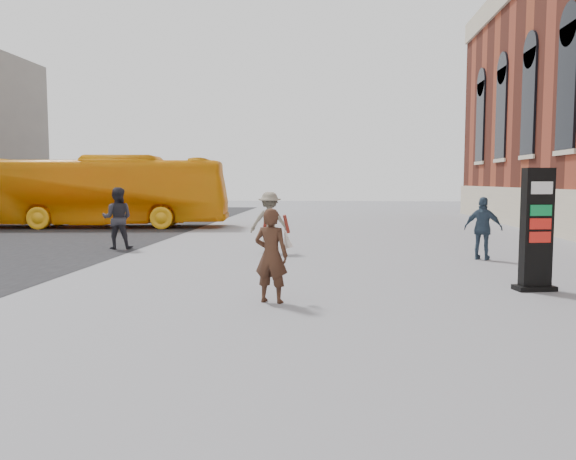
# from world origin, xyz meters

# --- Properties ---
(ground) EXTENTS (100.00, 100.00, 0.00)m
(ground) POSITION_xyz_m (0.00, 0.00, 0.00)
(ground) COLOR #9E9EA3
(info_pylon) EXTENTS (0.81, 0.51, 2.35)m
(info_pylon) POSITION_xyz_m (4.86, 1.53, 1.17)
(info_pylon) COLOR black
(info_pylon) RESTS_ON ground
(woman) EXTENTS (0.72, 0.68, 1.64)m
(woman) POSITION_xyz_m (-0.08, 0.08, 0.84)
(woman) COLOR #3F271A
(woman) RESTS_ON ground
(bus) EXTENTS (11.87, 3.95, 3.24)m
(bus) POSITION_xyz_m (-9.66, 15.35, 1.62)
(bus) COLOR #F6A20E
(bus) RESTS_ON road
(pedestrian_a) EXTENTS (1.04, 0.87, 1.91)m
(pedestrian_a) POSITION_xyz_m (-5.67, 7.36, 0.95)
(pedestrian_a) COLOR #2A292F
(pedestrian_a) RESTS_ON ground
(pedestrian_b) EXTENTS (1.16, 0.67, 1.79)m
(pedestrian_b) POSITION_xyz_m (-0.88, 6.91, 0.89)
(pedestrian_b) COLOR gray
(pedestrian_b) RESTS_ON ground
(pedestrian_c) EXTENTS (1.07, 0.79, 1.68)m
(pedestrian_c) POSITION_xyz_m (4.99, 5.80, 0.84)
(pedestrian_c) COLOR #314458
(pedestrian_c) RESTS_ON ground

